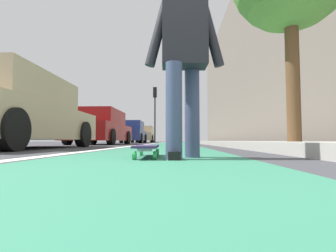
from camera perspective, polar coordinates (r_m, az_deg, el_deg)
ground_plane at (r=11.11m, az=0.59°, el=-4.11°), size 80.00×80.00×0.00m
bike_lane_paint at (r=25.11m, az=1.38°, el=-3.65°), size 56.00×1.81×0.00m
lane_stripe_white at (r=21.15m, az=-1.60°, el=-3.72°), size 52.00×0.16×0.01m
sidewalk_curb at (r=19.30m, az=10.26°, el=-3.50°), size 52.00×3.20×0.14m
building_facade at (r=24.74m, az=15.75°, el=12.57°), size 40.00×1.20×13.74m
skateboard at (r=2.44m, az=-4.61°, el=-4.77°), size 0.85×0.24×0.11m
skater_person at (r=2.40m, az=3.58°, el=15.65°), size 0.47×0.72×1.64m
parked_car_near at (r=6.08m, az=-31.02°, el=2.45°), size 4.60×2.00×1.48m
parked_car_mid at (r=11.44m, az=-14.68°, el=-0.47°), size 4.60×1.97×1.47m
parked_car_far at (r=17.76m, az=-8.39°, el=-1.47°), size 4.18×2.02×1.48m
parked_car_end at (r=24.17m, az=-5.38°, el=-1.94°), size 4.49×1.97×1.50m
traffic_light at (r=20.27m, az=-2.91°, el=4.80°), size 0.33×0.28×4.37m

